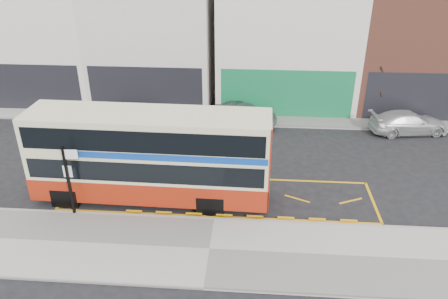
# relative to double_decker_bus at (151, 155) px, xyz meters

# --- Properties ---
(ground) EXTENTS (120.00, 120.00, 0.00)m
(ground) POSITION_rel_double_decker_bus_xyz_m (2.89, -1.20, -2.18)
(ground) COLOR black
(ground) RESTS_ON ground
(pavement) EXTENTS (40.00, 4.00, 0.15)m
(pavement) POSITION_rel_double_decker_bus_xyz_m (2.89, -3.50, -2.11)
(pavement) COLOR #9D9A95
(pavement) RESTS_ON ground
(kerb) EXTENTS (40.00, 0.15, 0.15)m
(kerb) POSITION_rel_double_decker_bus_xyz_m (2.89, -1.58, -2.11)
(kerb) COLOR gray
(kerb) RESTS_ON ground
(far_pavement) EXTENTS (50.00, 3.00, 0.15)m
(far_pavement) POSITION_rel_double_decker_bus_xyz_m (2.89, 9.80, -2.11)
(far_pavement) COLOR #9D9A95
(far_pavement) RESTS_ON ground
(road_markings) EXTENTS (14.00, 3.40, 0.01)m
(road_markings) POSITION_rel_double_decker_bus_xyz_m (2.89, 0.40, -2.18)
(road_markings) COLOR orange
(road_markings) RESTS_ON ground
(terrace_far_left) EXTENTS (8.00, 8.01, 10.80)m
(terrace_far_left) POSITION_rel_double_decker_bus_xyz_m (-10.61, 13.78, 2.64)
(terrace_far_left) COLOR silver
(terrace_far_left) RESTS_ON ground
(terrace_left) EXTENTS (8.00, 8.01, 11.80)m
(terrace_left) POSITION_rel_double_decker_bus_xyz_m (-2.61, 13.78, 3.14)
(terrace_left) COLOR silver
(terrace_left) RESTS_ON ground
(terrace_green_shop) EXTENTS (9.00, 8.01, 11.30)m
(terrace_green_shop) POSITION_rel_double_decker_bus_xyz_m (6.39, 13.78, 2.89)
(terrace_green_shop) COLOR silver
(terrace_green_shop) RESTS_ON ground
(terrace_right) EXTENTS (9.00, 8.01, 10.30)m
(terrace_right) POSITION_rel_double_decker_bus_xyz_m (15.39, 13.78, 2.39)
(terrace_right) COLOR brown
(terrace_right) RESTS_ON ground
(double_decker_bus) EXTENTS (10.45, 2.61, 4.15)m
(double_decker_bus) POSITION_rel_double_decker_bus_xyz_m (0.00, 0.00, 0.00)
(double_decker_bus) COLOR beige
(double_decker_bus) RESTS_ON ground
(bus_stop_post) EXTENTS (0.78, 0.14, 3.13)m
(bus_stop_post) POSITION_rel_double_decker_bus_xyz_m (-3.04, -1.59, -0.16)
(bus_stop_post) COLOR black
(bus_stop_post) RESTS_ON pavement
(car_silver) EXTENTS (4.34, 2.46, 1.39)m
(car_silver) POSITION_rel_double_decker_bus_xyz_m (-3.18, 7.97, -1.49)
(car_silver) COLOR #ACACB1
(car_silver) RESTS_ON ground
(car_grey) EXTENTS (4.22, 2.19, 1.33)m
(car_grey) POSITION_rel_double_decker_bus_xyz_m (3.73, 8.46, -1.52)
(car_grey) COLOR #46484E
(car_grey) RESTS_ON ground
(car_white) EXTENTS (4.76, 2.51, 1.31)m
(car_white) POSITION_rel_double_decker_bus_xyz_m (13.58, 8.14, -1.53)
(car_white) COLOR beige
(car_white) RESTS_ON ground
(street_tree_right) EXTENTS (2.10, 2.10, 4.54)m
(street_tree_right) POSITION_rel_double_decker_bus_xyz_m (12.10, 10.48, 0.90)
(street_tree_right) COLOR black
(street_tree_right) RESTS_ON ground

